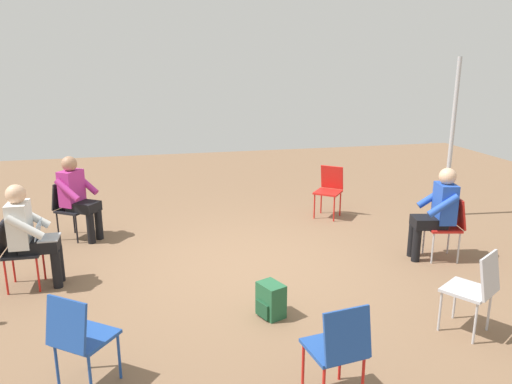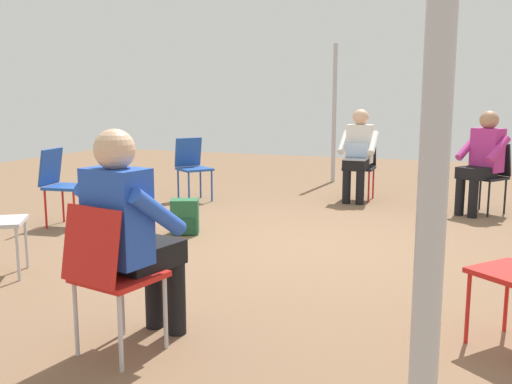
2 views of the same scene
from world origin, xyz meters
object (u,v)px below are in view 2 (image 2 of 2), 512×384
at_px(person_in_magenta, 482,157).
at_px(backpack_near_laptop_user, 185,219).
at_px(chair_west, 61,181).
at_px(chair_south, 109,269).
at_px(chair_northeast, 489,172).
at_px(chair_northwest, 192,164).
at_px(person_in_blue, 130,227).
at_px(chair_north, 360,163).
at_px(person_with_laptop, 358,150).

bearing_deg(person_in_magenta, backpack_near_laptop_user, 71.32).
height_order(chair_west, backpack_near_laptop_user, chair_west).
bearing_deg(chair_south, chair_northeast, 80.46).
bearing_deg(person_in_magenta, chair_northwest, 40.12).
distance_m(person_in_blue, backpack_near_laptop_user, 2.75).
bearing_deg(chair_northwest, backpack_near_laptop_user, 62.05).
xyz_separation_m(chair_west, person_in_magenta, (4.27, 2.33, 0.20)).
distance_m(chair_northwest, chair_north, 2.31).
height_order(chair_northeast, chair_south, same).
height_order(chair_south, person_in_blue, person_in_blue).
height_order(person_in_magenta, backpack_near_laptop_user, person_in_magenta).
xyz_separation_m(chair_south, person_in_blue, (0.03, 0.16, 0.20)).
xyz_separation_m(chair_west, chair_northwest, (0.60, 1.93, 0.00)).
xyz_separation_m(chair_northwest, backpack_near_laptop_user, (0.83, -1.78, -0.34)).
xyz_separation_m(chair_northeast, chair_south, (-1.97, -4.98, 0.00)).
relative_size(chair_northwest, chair_south, 1.00).
height_order(person_with_laptop, backpack_near_laptop_user, person_with_laptop).
height_order(chair_west, chair_northeast, same).
distance_m(chair_south, person_with_laptop, 5.20).
bearing_deg(chair_northeast, chair_south, 102.39).
bearing_deg(chair_northwest, chair_north, 150.44).
height_order(chair_west, chair_north, same).
xyz_separation_m(chair_northeast, backpack_near_laptop_user, (-2.94, -2.31, -0.34)).
relative_size(chair_west, person_with_laptop, 0.69).
xyz_separation_m(chair_northeast, person_in_magenta, (-0.09, -0.14, 0.20)).
distance_m(chair_west, chair_south, 3.47).
relative_size(chair_south, person_in_magenta, 0.69).
height_order(chair_northwest, chair_south, same).
relative_size(chair_south, backpack_near_laptop_user, 2.36).
distance_m(chair_south, person_in_blue, 0.26).
height_order(chair_north, person_in_magenta, person_in_magenta).
bearing_deg(chair_north, chair_northwest, 23.78).
xyz_separation_m(person_in_magenta, person_in_blue, (-1.84, -4.68, 0.00)).
xyz_separation_m(chair_north, person_with_laptop, (-0.00, -0.17, 0.20)).
relative_size(chair_northeast, person_with_laptop, 0.69).
bearing_deg(backpack_near_laptop_user, person_in_blue, -68.06).
bearing_deg(chair_west, person_in_magenta, 110.42).
bearing_deg(chair_northwest, chair_west, 19.86).
height_order(chair_south, backpack_near_laptop_user, chair_south).
relative_size(chair_south, person_in_blue, 0.69).
relative_size(chair_northwest, chair_north, 1.00).
bearing_deg(chair_south, chair_west, 145.71).
relative_size(chair_west, chair_north, 1.00).
distance_m(chair_northwest, person_in_magenta, 3.70).
height_order(chair_south, person_with_laptop, person_with_laptop).
height_order(chair_northeast, backpack_near_laptop_user, chair_northeast).
distance_m(chair_west, person_in_blue, 3.39).
xyz_separation_m(chair_north, chair_south, (-0.32, -5.36, 0.00)).
relative_size(chair_south, person_with_laptop, 0.69).
relative_size(person_with_laptop, person_in_magenta, 1.00).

